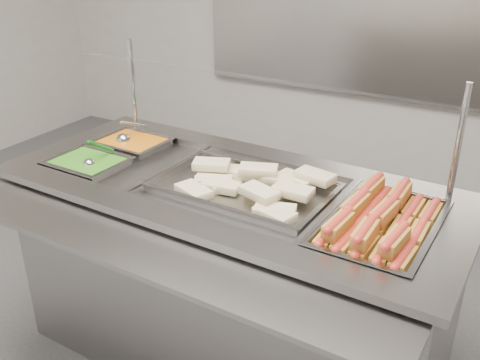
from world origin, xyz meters
The scene contains 12 objects.
back_panel centered at (0.00, 2.45, 1.20)m, with size 3.00×0.04×1.20m, color gray.
steam_counter centered at (-0.13, 0.35, 0.41)m, with size 1.73×0.81×0.82m.
tray_rail centered at (-0.15, -0.11, 0.77)m, with size 1.64×0.40×0.05m.
sneeze_guard centered at (-0.13, 0.55, 1.15)m, with size 1.51×0.32×0.40m.
pan_hotdogs centered at (0.43, 0.33, 0.78)m, with size 0.33×0.51×0.09m.
pan_wraps centered at (-0.08, 0.35, 0.79)m, with size 0.63×0.38×0.06m.
pan_beans centered at (-0.72, 0.51, 0.78)m, with size 0.28×0.23×0.09m.
pan_peas centered at (-0.73, 0.24, 0.78)m, with size 0.28×0.23×0.09m.
hotdogs_in_buns centered at (0.42, 0.33, 0.82)m, with size 0.29×0.48×0.11m.
tortilla_wraps centered at (-0.05, 0.37, 0.83)m, with size 0.55×0.33×0.09m.
ladle centered at (-0.75, 0.49, 0.82)m, with size 0.06×0.18×0.12m.
serving_spoon centered at (-0.70, 0.24, 0.82)m, with size 0.05×0.16×0.13m.
Camera 1 is at (0.77, -1.16, 1.65)m, focal length 40.00 mm.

